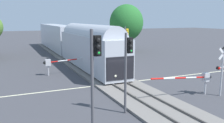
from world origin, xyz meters
name	(u,v)px	position (x,y,z in m)	size (l,w,h in m)	color
ground_plane	(116,84)	(0.00, 0.00, 0.00)	(220.00, 220.00, 0.00)	#3D3D42
road_centre_stripe	(116,84)	(0.00, 0.00, 0.00)	(44.00, 0.20, 0.01)	beige
railway_track	(116,83)	(0.00, 0.00, 0.10)	(4.40, 80.00, 0.32)	slate
commuter_train	(70,40)	(0.00, 17.41, 2.79)	(3.04, 39.82, 5.16)	#B2B7C1
crossing_gate_near	(200,78)	(4.68, -6.02, 1.44)	(5.84, 0.40, 1.90)	#B7B7BC
crossing_signal_mast	(223,66)	(6.15, -6.85, 2.45)	(1.36, 0.44, 4.02)	#B2B2B7
crossing_gate_far	(54,62)	(-4.65, 6.02, 1.42)	(5.98, 0.40, 1.80)	#B7B7BC
traffic_signal_far_side	(126,39)	(5.80, 9.18, 3.42)	(0.53, 0.38, 5.09)	#4C4C51
traffic_signal_median	(128,60)	(-2.39, -6.99, 3.54)	(0.53, 0.38, 5.28)	#4C4C51
traffic_signal_near_left	(95,68)	(-5.58, -9.66, 3.79)	(0.53, 0.38, 5.67)	#4C4C51
oak_far_right	(126,23)	(11.48, 20.19, 5.39)	(6.24, 6.24, 8.75)	#4C3828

